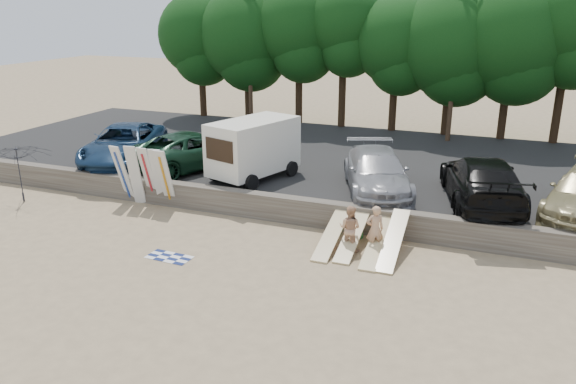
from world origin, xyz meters
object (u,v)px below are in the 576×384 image
object	(u,v)px
car_1	(193,149)
car_3	(482,180)
beachgoer_b	(350,228)
box_trailer	(253,146)
beach_umbrella	(21,174)
car_0	(124,144)
cooler	(356,234)
car_2	(377,172)
beachgoer_a	(375,229)

from	to	relation	value
car_1	car_3	xyz separation A→B (m)	(12.67, -0.40, 0.06)
car_1	car_3	bearing A→B (deg)	-157.56
car_1	beachgoer_b	size ratio (longest dim) A/B	3.80
box_trailer	car_1	xyz separation A→B (m)	(-3.34, 0.63, -0.60)
beach_umbrella	car_3	bearing A→B (deg)	14.63
car_0	car_3	bearing A→B (deg)	-19.20
beachgoer_b	car_1	bearing A→B (deg)	-21.80
box_trailer	beach_umbrella	xyz separation A→B (m)	(-8.58, -4.45, -0.91)
car_3	beachgoer_b	size ratio (longest dim) A/B	3.92
car_3	cooler	distance (m)	5.37
car_2	beachgoer_a	size ratio (longest dim) A/B	3.47
box_trailer	car_3	distance (m)	9.35
car_2	beach_umbrella	distance (m)	14.67
car_3	beachgoer_b	bearing A→B (deg)	36.02
car_3	car_2	bearing A→B (deg)	-11.65
car_2	beach_umbrella	bearing A→B (deg)	177.80
car_3	cooler	bearing A→B (deg)	27.83
car_1	cooler	xyz separation A→B (m)	(8.77, -3.80, -1.37)
car_1	cooler	bearing A→B (deg)	-179.19
car_3	car_0	bearing A→B (deg)	-13.11
car_2	car_3	distance (m)	3.98
cooler	beach_umbrella	bearing A→B (deg)	-155.20
box_trailer	cooler	bearing A→B (deg)	-12.59
box_trailer	car_2	distance (m)	5.39
box_trailer	beachgoer_a	distance (m)	7.65
car_0	beachgoer_b	distance (m)	13.13
car_2	car_3	xyz separation A→B (m)	(3.98, 0.11, 0.07)
car_0	beachgoer_a	size ratio (longest dim) A/B	3.81
car_1	beach_umbrella	xyz separation A→B (m)	(-5.24, -5.08, -0.32)
car_1	car_3	size ratio (longest dim) A/B	0.97
beachgoer_a	car_0	bearing A→B (deg)	-46.18
car_2	cooler	distance (m)	3.57
car_2	beachgoer_b	world-z (taller)	car_2
box_trailer	car_3	bearing A→B (deg)	19.13
car_1	beachgoer_a	bearing A→B (deg)	177.86
car_2	beach_umbrella	xyz separation A→B (m)	(-13.93, -4.56, -0.32)
car_0	beach_umbrella	xyz separation A→B (m)	(-1.72, -4.64, -0.36)
cooler	beach_umbrella	size ratio (longest dim) A/B	0.14
box_trailer	car_0	xyz separation A→B (m)	(-6.86, 0.18, -0.55)
car_1	beach_umbrella	bearing A→B (deg)	68.37
car_1	car_2	distance (m)	8.71
box_trailer	car_1	distance (m)	3.45
box_trailer	beachgoer_b	distance (m)	7.06
car_0	car_1	xyz separation A→B (m)	(3.52, 0.44, -0.04)
car_0	beachgoer_b	world-z (taller)	car_0
car_0	cooler	distance (m)	12.82
car_2	box_trailer	bearing A→B (deg)	160.85
car_0	car_3	world-z (taller)	car_3
beachgoer_a	beachgoer_b	bearing A→B (deg)	-20.47
beachgoer_a	beachgoer_b	xyz separation A→B (m)	(-0.82, -0.11, -0.04)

